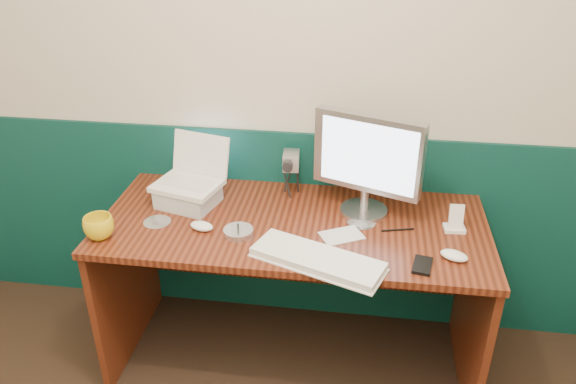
% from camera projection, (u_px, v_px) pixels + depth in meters
% --- Properties ---
extents(back_wall, '(3.50, 0.04, 2.50)m').
position_uv_depth(back_wall, '(285.00, 78.00, 2.42)').
color(back_wall, beige).
rests_on(back_wall, ground).
extents(wainscot, '(3.48, 0.02, 1.00)m').
position_uv_depth(wainscot, '(285.00, 227.00, 2.77)').
color(wainscot, '#083529').
rests_on(wainscot, ground).
extents(desk, '(1.60, 0.70, 0.75)m').
position_uv_depth(desk, '(293.00, 294.00, 2.50)').
color(desk, '#3D150B').
rests_on(desk, ground).
extents(laptop_riser, '(0.28, 0.25, 0.08)m').
position_uv_depth(laptop_riser, '(188.00, 196.00, 2.44)').
color(laptop_riser, '#B9BDC4').
rests_on(laptop_riser, desk).
extents(laptop, '(0.32, 0.27, 0.23)m').
position_uv_depth(laptop, '(185.00, 164.00, 2.37)').
color(laptop, white).
rests_on(laptop, laptop_riser).
extents(monitor, '(0.47, 0.28, 0.46)m').
position_uv_depth(monitor, '(367.00, 164.00, 2.29)').
color(monitor, '#A8A7AC').
rests_on(monitor, desk).
extents(keyboard, '(0.51, 0.33, 0.03)m').
position_uv_depth(keyboard, '(317.00, 260.00, 2.06)').
color(keyboard, white).
rests_on(keyboard, desk).
extents(mouse_right, '(0.12, 0.10, 0.03)m').
position_uv_depth(mouse_right, '(454.00, 255.00, 2.08)').
color(mouse_right, white).
rests_on(mouse_right, desk).
extents(mouse_left, '(0.11, 0.08, 0.03)m').
position_uv_depth(mouse_left, '(202.00, 226.00, 2.27)').
color(mouse_left, white).
rests_on(mouse_left, desk).
extents(mug, '(0.15, 0.15, 0.09)m').
position_uv_depth(mug, '(99.00, 227.00, 2.20)').
color(mug, yellow).
rests_on(mug, desk).
extents(camcorder, '(0.10, 0.14, 0.20)m').
position_uv_depth(camcorder, '(291.00, 174.00, 2.49)').
color(camcorder, '#AEAEB3').
rests_on(camcorder, desk).
extents(cd_spindle, '(0.12, 0.12, 0.02)m').
position_uv_depth(cd_spindle, '(238.00, 232.00, 2.23)').
color(cd_spindle, silver).
rests_on(cd_spindle, desk).
extents(cd_loose_a, '(0.11, 0.11, 0.00)m').
position_uv_depth(cd_loose_a, '(157.00, 222.00, 2.33)').
color(cd_loose_a, silver).
rests_on(cd_loose_a, desk).
extents(cd_loose_b, '(0.12, 0.12, 0.00)m').
position_uv_depth(cd_loose_b, '(361.00, 222.00, 2.32)').
color(cd_loose_b, silver).
rests_on(cd_loose_b, desk).
extents(pen, '(0.13, 0.04, 0.01)m').
position_uv_depth(pen, '(398.00, 230.00, 2.26)').
color(pen, black).
rests_on(pen, desk).
extents(papers, '(0.19, 0.17, 0.00)m').
position_uv_depth(papers, '(342.00, 236.00, 2.23)').
color(papers, silver).
rests_on(papers, desk).
extents(dock, '(0.09, 0.07, 0.02)m').
position_uv_depth(dock, '(454.00, 228.00, 2.27)').
color(dock, white).
rests_on(dock, desk).
extents(music_player, '(0.06, 0.03, 0.10)m').
position_uv_depth(music_player, '(456.00, 216.00, 2.24)').
color(music_player, white).
rests_on(music_player, dock).
extents(pda, '(0.08, 0.12, 0.01)m').
position_uv_depth(pda, '(422.00, 265.00, 2.04)').
color(pda, black).
rests_on(pda, desk).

